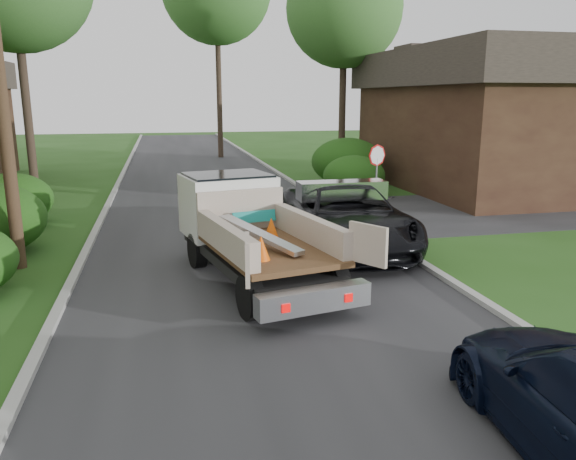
# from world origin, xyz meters

# --- Properties ---
(ground) EXTENTS (120.00, 120.00, 0.00)m
(ground) POSITION_xyz_m (0.00, 0.00, 0.00)
(ground) COLOR #234C15
(ground) RESTS_ON ground
(road) EXTENTS (8.00, 90.00, 0.02)m
(road) POSITION_xyz_m (0.00, 10.00, 0.00)
(road) COLOR #28282B
(road) RESTS_ON ground
(side_street) EXTENTS (16.00, 7.00, 0.02)m
(side_street) POSITION_xyz_m (12.00, 9.00, 0.01)
(side_street) COLOR #28282B
(side_street) RESTS_ON ground
(curb_left) EXTENTS (0.20, 90.00, 0.12)m
(curb_left) POSITION_xyz_m (-4.10, 10.00, 0.06)
(curb_left) COLOR #9E9E99
(curb_left) RESTS_ON ground
(curb_right) EXTENTS (0.20, 90.00, 0.12)m
(curb_right) POSITION_xyz_m (4.10, 10.00, 0.06)
(curb_right) COLOR #9E9E99
(curb_right) RESTS_ON ground
(stop_sign) EXTENTS (0.71, 0.32, 2.48)m
(stop_sign) POSITION_xyz_m (5.20, 9.00, 1.78)
(stop_sign) COLOR slate
(stop_sign) RESTS_ON ground
(house_right) EXTENTS (9.72, 12.96, 6.20)m
(house_right) POSITION_xyz_m (13.00, 14.00, 3.16)
(house_right) COLOR #341D15
(house_right) RESTS_ON ground
(hedge_left_c) EXTENTS (2.60, 2.60, 1.70)m
(hedge_left_c) POSITION_xyz_m (-6.80, 10.00, 0.85)
(hedge_left_c) COLOR #0F3F0E
(hedge_left_c) RESTS_ON ground
(hedge_right_a) EXTENTS (2.60, 2.60, 1.70)m
(hedge_right_a) POSITION_xyz_m (5.80, 13.00, 0.85)
(hedge_right_a) COLOR #0F3F0E
(hedge_right_a) RESTS_ON ground
(hedge_right_b) EXTENTS (3.38, 3.38, 2.21)m
(hedge_right_b) POSITION_xyz_m (6.50, 16.00, 1.10)
(hedge_right_b) COLOR #0F3F0E
(hedge_right_b) RESTS_ON ground
(tree_right_far) EXTENTS (6.00, 6.00, 11.50)m
(tree_right_far) POSITION_xyz_m (7.50, 20.00, 8.48)
(tree_right_far) COLOR #2D2119
(tree_right_far) RESTS_ON ground
(flatbed_truck) EXTENTS (3.55, 6.18, 2.21)m
(flatbed_truck) POSITION_xyz_m (-0.24, 3.47, 1.20)
(flatbed_truck) COLOR black
(flatbed_truck) RESTS_ON ground
(black_pickup) EXTENTS (3.36, 6.46, 1.74)m
(black_pickup) POSITION_xyz_m (2.82, 5.12, 0.87)
(black_pickup) COLOR black
(black_pickup) RESTS_ON ground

